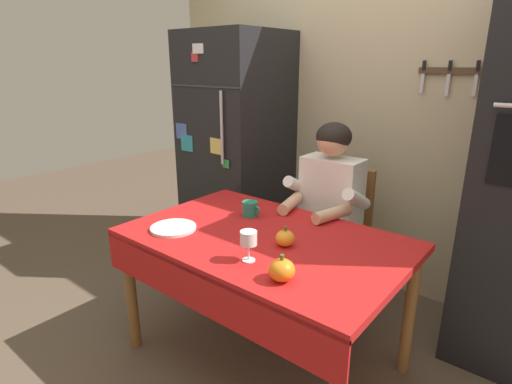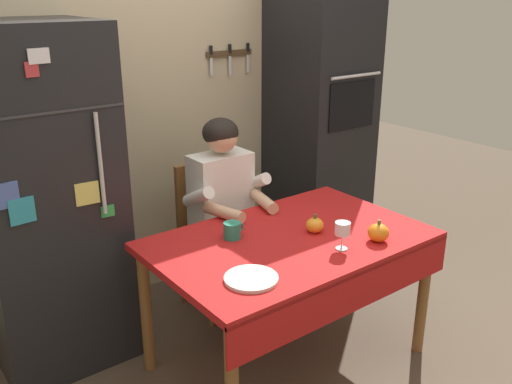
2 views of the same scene
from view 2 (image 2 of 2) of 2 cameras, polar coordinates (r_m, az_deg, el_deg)
ground_plane at (r=3.16m, az=4.41°, el=-17.55°), size 10.00×10.00×0.00m
back_wall_assembly at (r=3.70m, az=-8.65°, el=10.06°), size 3.70×0.13×2.60m
refrigerator at (r=3.08m, az=-21.04°, el=-0.83°), size 0.68×0.71×1.80m
wall_oven at (r=4.05m, az=6.57°, el=7.43°), size 0.60×0.64×2.10m
dining_table at (r=2.86m, az=3.74°, el=-6.35°), size 1.40×0.90×0.74m
chair_behind_person at (r=3.51m, az=-4.63°, el=-3.81°), size 0.40×0.40×0.93m
seated_person at (r=3.28m, az=-2.94°, el=-1.27°), size 0.47×0.55×1.25m
coffee_mug at (r=2.82m, az=-2.45°, el=-3.96°), size 0.12×0.09×0.09m
wine_glass at (r=2.70m, az=8.89°, el=-3.86°), size 0.08×0.08×0.14m
pumpkin_large at (r=2.84m, az=12.47°, el=-4.10°), size 0.11×0.11×0.11m
pumpkin_medium at (r=2.90m, az=6.06°, el=-3.40°), size 0.09×0.09×0.10m
serving_tray at (r=2.44m, az=-0.51°, el=-8.90°), size 0.24×0.24×0.02m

